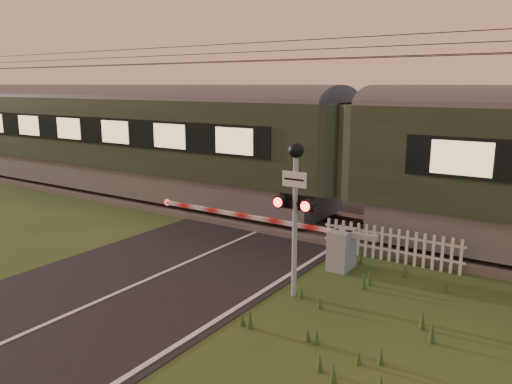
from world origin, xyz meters
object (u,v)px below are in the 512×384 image
Objects in this scene: train at (354,158)px; boom_gate at (328,244)px; crossing_signal at (295,192)px; picket_fence at (390,245)px.

train reaches higher than boom_gate.
train is at bearing 99.06° from crossing_signal.
boom_gate is (0.66, -3.12, -1.87)m from train.
picket_fence is (1.07, 3.41, -1.94)m from crossing_signal.
train is at bearing 101.92° from boom_gate.
train is at bearing 135.28° from picket_fence.
train reaches higher than crossing_signal.
train reaches higher than picket_fence.
train is 6.52× the size of boom_gate.
train is 3.35m from picket_fence.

